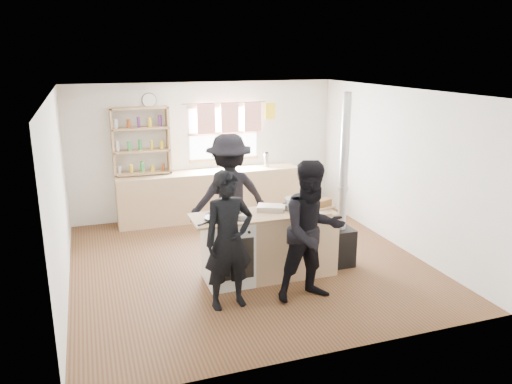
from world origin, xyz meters
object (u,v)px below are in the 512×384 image
at_px(bread_board, 323,204).
at_px(person_far, 229,196).
at_px(thermos, 266,160).
at_px(flue_heater, 341,223).
at_px(cooking_island, 269,244).
at_px(person_near_left, 229,241).
at_px(stockpot_stove, 230,206).
at_px(person_near_right, 312,232).
at_px(stockpot_counter, 294,204).
at_px(skillet_greens, 216,218).
at_px(roast_tray, 271,208).

relative_size(bread_board, person_far, 0.18).
relative_size(thermos, flue_heater, 0.11).
xyz_separation_m(cooking_island, person_near_left, (-0.76, -0.63, 0.38)).
xyz_separation_m(stockpot_stove, person_far, (0.20, 0.72, -0.07)).
bearing_deg(bread_board, person_near_right, -124.67).
distance_m(flue_heater, person_far, 1.70).
bearing_deg(person_near_left, bread_board, 15.07).
bearing_deg(person_far, stockpot_stove, 70.93).
distance_m(thermos, bread_board, 2.81).
bearing_deg(thermos, flue_heater, -86.98).
relative_size(cooking_island, stockpot_counter, 7.52).
relative_size(skillet_greens, bread_board, 1.22).
xyz_separation_m(bread_board, person_far, (-1.08, 0.96, -0.04)).
distance_m(cooking_island, bread_board, 0.94).
distance_m(roast_tray, stockpot_counter, 0.33).
bearing_deg(person_near_left, person_near_right, -14.34).
bearing_deg(person_far, thermos, -128.40).
bearing_deg(flue_heater, bread_board, -169.69).
relative_size(stockpot_counter, bread_board, 0.80).
bearing_deg(bread_board, skillet_greens, -177.82).
relative_size(thermos, cooking_island, 0.14).
bearing_deg(roast_tray, person_near_right, -74.79).
relative_size(roast_tray, bread_board, 1.26).
height_order(skillet_greens, person_far, person_far).
xyz_separation_m(cooking_island, flue_heater, (1.11, 0.03, 0.18)).
relative_size(cooking_island, person_near_left, 1.16).
xyz_separation_m(roast_tray, person_near_right, (0.23, -0.85, -0.08)).
bearing_deg(person_far, roast_tray, 107.58).
xyz_separation_m(cooking_island, roast_tray, (0.04, 0.07, 0.51)).
xyz_separation_m(cooking_island, skillet_greens, (-0.77, -0.09, 0.49)).
xyz_separation_m(stockpot_counter, person_far, (-0.65, 0.95, -0.08)).
height_order(skillet_greens, person_near_right, person_near_right).
bearing_deg(stockpot_stove, cooking_island, -22.47).
bearing_deg(flue_heater, person_near_left, -160.69).
distance_m(stockpot_stove, person_far, 0.75).
height_order(stockpot_counter, flue_heater, flue_heater).
bearing_deg(cooking_island, roast_tray, 61.31).
bearing_deg(roast_tray, thermos, 71.00).
relative_size(cooking_island, skillet_greens, 4.91).
xyz_separation_m(flue_heater, person_far, (-1.41, 0.90, 0.29)).
bearing_deg(cooking_island, flue_heater, 1.29).
xyz_separation_m(cooking_island, person_near_right, (0.27, -0.78, 0.42)).
bearing_deg(flue_heater, stockpot_counter, -176.32).
height_order(roast_tray, flue_heater, flue_heater).
bearing_deg(person_near_right, thermos, 76.85).
distance_m(thermos, person_far, 2.24).
xyz_separation_m(bread_board, person_near_right, (-0.51, -0.74, -0.09)).
height_order(roast_tray, person_near_left, person_near_left).
bearing_deg(skillet_greens, cooking_island, 6.93).
bearing_deg(flue_heater, person_near_right, -136.45).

